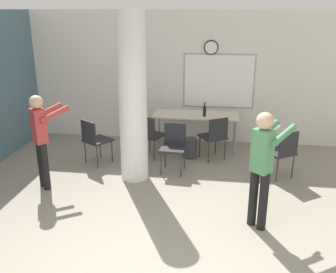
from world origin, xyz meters
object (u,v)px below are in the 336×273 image
at_px(person_playing_side, 263,162).
at_px(folding_table, 196,117).
at_px(chair_mid_room, 282,150).
at_px(chair_table_left, 150,133).
at_px(chair_table_right, 215,135).
at_px(person_watching_back, 41,135).
at_px(chair_near_pillar, 95,138).
at_px(chair_table_front, 174,144).
at_px(bottle_on_table, 205,111).

bearing_deg(person_playing_side, folding_table, 110.09).
height_order(chair_mid_room, person_playing_side, person_playing_side).
height_order(chair_table_left, chair_table_right, same).
bearing_deg(person_playing_side, chair_mid_room, 72.36).
bearing_deg(person_watching_back, chair_mid_room, 13.27).
relative_size(chair_near_pillar, chair_table_front, 1.00).
height_order(person_watching_back, person_playing_side, person_playing_side).
distance_m(chair_table_right, person_playing_side, 2.43).
bearing_deg(chair_table_right, chair_mid_room, -29.87).
relative_size(chair_table_left, chair_table_right, 1.00).
bearing_deg(chair_table_left, chair_table_right, 3.69).
bearing_deg(chair_mid_room, chair_table_front, 178.55).
relative_size(chair_table_left, chair_table_front, 1.00).
bearing_deg(chair_table_left, bottle_on_table, 26.75).
relative_size(chair_table_front, person_playing_side, 0.54).
bearing_deg(person_watching_back, chair_table_right, 30.29).
bearing_deg(chair_near_pillar, chair_table_right, 12.87).
relative_size(chair_near_pillar, chair_table_left, 1.00).
bearing_deg(chair_table_left, person_watching_back, -134.13).
bearing_deg(chair_table_left, folding_table, 37.74).
bearing_deg(chair_mid_room, chair_near_pillar, 177.26).
distance_m(folding_table, person_playing_side, 3.08).
xyz_separation_m(bottle_on_table, person_watching_back, (-2.49, -2.03, 0.05)).
height_order(folding_table, chair_table_front, chair_table_front).
xyz_separation_m(chair_table_left, chair_table_right, (1.26, 0.08, 0.00)).
xyz_separation_m(chair_near_pillar, chair_table_right, (2.22, 0.51, 0.00)).
bearing_deg(folding_table, chair_table_right, -54.76).
bearing_deg(person_playing_side, chair_table_left, 130.54).
distance_m(folding_table, person_watching_back, 3.17).
bearing_deg(person_playing_side, person_watching_back, 167.93).
distance_m(chair_mid_room, person_playing_side, 1.77).
bearing_deg(chair_mid_room, chair_table_right, 150.13).
xyz_separation_m(folding_table, person_playing_side, (1.05, -2.88, 0.24)).
bearing_deg(chair_mid_room, person_playing_side, -107.64).
bearing_deg(bottle_on_table, person_watching_back, -140.90).
height_order(folding_table, chair_table_right, chair_table_right).
xyz_separation_m(bottle_on_table, chair_table_left, (-1.03, -0.52, -0.35)).
height_order(chair_table_front, chair_table_right, same).
height_order(chair_mid_room, chair_table_right, same).
height_order(bottle_on_table, chair_table_front, bottle_on_table).
bearing_deg(chair_near_pillar, chair_table_left, 23.82).
bearing_deg(chair_near_pillar, person_playing_side, -32.07).
bearing_deg(bottle_on_table, chair_near_pillar, -154.65).
height_order(chair_near_pillar, person_playing_side, person_playing_side).
distance_m(chair_table_left, chair_mid_room, 2.49).
bearing_deg(chair_table_front, chair_table_right, 41.14).
relative_size(person_watching_back, person_playing_side, 0.97).
xyz_separation_m(chair_near_pillar, person_watching_back, (-0.49, -1.08, 0.40)).
distance_m(chair_table_front, person_watching_back, 2.26).
distance_m(chair_near_pillar, person_watching_back, 1.25).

